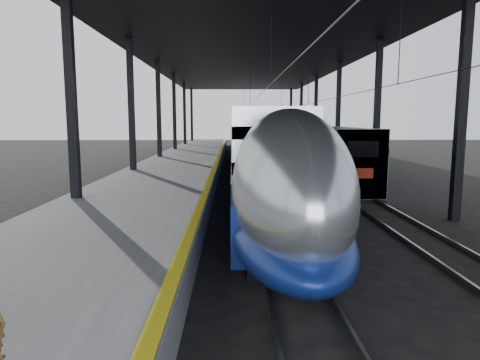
{
  "coord_description": "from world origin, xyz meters",
  "views": [
    {
      "loc": [
        0.47,
        -12.04,
        4.06
      ],
      "look_at": [
        0.74,
        2.79,
        2.0
      ],
      "focal_mm": 32.0,
      "sensor_mm": 36.0,
      "label": 1
    }
  ],
  "objects": [
    {
      "name": "platform",
      "position": [
        -3.5,
        20.0,
        0.5
      ],
      "size": [
        6.0,
        80.0,
        1.0
      ],
      "primitive_type": "cube",
      "color": "#4C4C4F",
      "rests_on": "ground"
    },
    {
      "name": "tgv_train",
      "position": [
        2.0,
        26.9,
        2.13
      ],
      "size": [
        3.17,
        65.2,
        4.55
      ],
      "color": "#B1B4B9",
      "rests_on": "ground"
    },
    {
      "name": "rails",
      "position": [
        4.5,
        20.0,
        0.08
      ],
      "size": [
        6.52,
        80.0,
        0.16
      ],
      "color": "slate",
      "rests_on": "ground"
    },
    {
      "name": "canopy",
      "position": [
        1.9,
        20.0,
        9.12
      ],
      "size": [
        18.0,
        75.0,
        9.47
      ],
      "color": "black",
      "rests_on": "ground"
    },
    {
      "name": "ground",
      "position": [
        0.0,
        0.0,
        0.0
      ],
      "size": [
        160.0,
        160.0,
        0.0
      ],
      "primitive_type": "plane",
      "color": "black",
      "rests_on": "ground"
    },
    {
      "name": "yellow_strip",
      "position": [
        -0.7,
        20.0,
        1.0
      ],
      "size": [
        0.3,
        80.0,
        0.01
      ],
      "primitive_type": "cube",
      "color": "gold",
      "rests_on": "platform"
    },
    {
      "name": "second_train",
      "position": [
        7.0,
        36.47,
        1.85
      ],
      "size": [
        2.66,
        56.05,
        3.66
      ],
      "color": "navy",
      "rests_on": "ground"
    }
  ]
}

